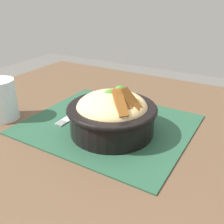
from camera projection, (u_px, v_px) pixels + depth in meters
table at (114, 152)px, 0.67m from camera, size 1.03×0.82×0.74m
placemat at (109, 124)px, 0.62m from camera, size 0.39×0.34×0.00m
bowl at (112, 113)px, 0.57m from camera, size 0.20×0.20×0.12m
fork at (73, 116)px, 0.66m from camera, size 0.02×0.13×0.00m
drinking_glass at (1, 102)px, 0.64m from camera, size 0.08×0.08×0.10m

